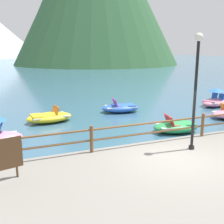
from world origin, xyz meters
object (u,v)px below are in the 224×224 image
(pedal_boat_2, at_px, (121,108))
(pedal_boat_6, at_px, (215,100))
(pedal_boat_5, at_px, (49,117))
(pedal_boat_3, at_px, (176,127))
(lamp_post, at_px, (196,81))
(sign_board, at_px, (0,156))

(pedal_boat_2, relative_size, pedal_boat_6, 0.95)
(pedal_boat_2, relative_size, pedal_boat_5, 0.99)
(pedal_boat_3, bearing_deg, lamp_post, -115.89)
(sign_board, xyz_separation_m, pedal_boat_2, (7.08, 7.94, -0.85))
(pedal_boat_5, bearing_deg, lamp_post, -61.86)
(pedal_boat_3, height_order, pedal_boat_6, pedal_boat_6)
(pedal_boat_3, distance_m, pedal_boat_6, 7.36)
(pedal_boat_3, distance_m, pedal_boat_5, 6.72)
(pedal_boat_5, bearing_deg, pedal_boat_3, -38.41)
(sign_board, bearing_deg, pedal_boat_6, 27.12)
(sign_board, relative_size, pedal_boat_5, 0.46)
(lamp_post, height_order, pedal_boat_3, lamp_post)
(pedal_boat_5, xyz_separation_m, pedal_boat_6, (11.39, -0.09, 0.14))
(pedal_boat_5, bearing_deg, sign_board, -109.11)
(pedal_boat_3, bearing_deg, pedal_boat_2, 97.97)
(pedal_boat_5, height_order, pedal_boat_6, pedal_boat_6)
(sign_board, height_order, pedal_boat_3, sign_board)
(lamp_post, relative_size, sign_board, 3.38)
(pedal_boat_2, bearing_deg, pedal_boat_5, -170.89)
(lamp_post, bearing_deg, pedal_boat_3, 64.11)
(lamp_post, relative_size, pedal_boat_5, 1.56)
(sign_board, height_order, pedal_boat_6, sign_board)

